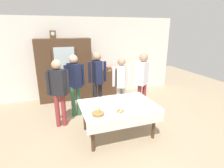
{
  "coord_description": "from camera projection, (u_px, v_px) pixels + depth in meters",
  "views": [
    {
      "loc": [
        -1.3,
        -3.58,
        2.33
      ],
      "look_at": [
        0.0,
        0.2,
        1.08
      ],
      "focal_mm": 28.71,
      "sensor_mm": 36.0,
      "label": 1
    }
  ],
  "objects": [
    {
      "name": "bread_basket",
      "position": [
        98.0,
        114.0,
        3.43
      ],
      "size": [
        0.24,
        0.24,
        0.16
      ],
      "color": "#9E7542",
      "rests_on": "dining_table"
    },
    {
      "name": "person_beside_shelf",
      "position": [
        121.0,
        80.0,
        4.92
      ],
      "size": [
        0.52,
        0.41,
        1.59
      ],
      "color": "silver",
      "rests_on": "ground"
    },
    {
      "name": "pastry_plate",
      "position": [
        120.0,
        112.0,
        3.55
      ],
      "size": [
        0.28,
        0.28,
        0.05
      ],
      "color": "white",
      "rests_on": "dining_table"
    },
    {
      "name": "tea_cup_mid_left",
      "position": [
        101.0,
        106.0,
        3.77
      ],
      "size": [
        0.13,
        0.13,
        0.06
      ],
      "color": "white",
      "rests_on": "dining_table"
    },
    {
      "name": "bookshelf_low",
      "position": [
        109.0,
        82.0,
        6.57
      ],
      "size": [
        1.07,
        0.35,
        0.88
      ],
      "color": "#4C3321",
      "rests_on": "ground"
    },
    {
      "name": "person_behind_table_right",
      "position": [
        97.0,
        76.0,
        5.02
      ],
      "size": [
        0.52,
        0.38,
        1.71
      ],
      "color": "#232328",
      "rests_on": "ground"
    },
    {
      "name": "spoon_mid_left",
      "position": [
        141.0,
        103.0,
        3.98
      ],
      "size": [
        0.12,
        0.02,
        0.01
      ],
      "color": "silver",
      "rests_on": "dining_table"
    },
    {
      "name": "tea_cup_center",
      "position": [
        116.0,
        101.0,
        4.06
      ],
      "size": [
        0.13,
        0.13,
        0.06
      ],
      "color": "white",
      "rests_on": "dining_table"
    },
    {
      "name": "person_by_cabinet",
      "position": [
        75.0,
        80.0,
        4.72
      ],
      "size": [
        0.52,
        0.41,
        1.69
      ],
      "color": "#33704C",
      "rests_on": "ground"
    },
    {
      "name": "wall_cabinet",
      "position": [
        65.0,
        70.0,
        5.88
      ],
      "size": [
        1.72,
        0.46,
        2.03
      ],
      "color": "#4C3321",
      "rests_on": "ground"
    },
    {
      "name": "dining_table",
      "position": [
        118.0,
        109.0,
        3.93
      ],
      "size": [
        1.63,
        1.12,
        0.73
      ],
      "color": "#4C3321",
      "rests_on": "ground"
    },
    {
      "name": "person_near_right_end",
      "position": [
        143.0,
        77.0,
        4.91
      ],
      "size": [
        0.52,
        0.38,
        1.71
      ],
      "color": "#933338",
      "rests_on": "ground"
    },
    {
      "name": "person_behind_table_left",
      "position": [
        58.0,
        87.0,
        4.19
      ],
      "size": [
        0.52,
        0.36,
        1.66
      ],
      "color": "#933338",
      "rests_on": "ground"
    },
    {
      "name": "back_wall",
      "position": [
        90.0,
        57.0,
        6.32
      ],
      "size": [
        6.4,
        0.1,
        2.7
      ],
      "primitive_type": "cube",
      "color": "silver",
      "rests_on": "ground"
    },
    {
      "name": "spoon_mid_right",
      "position": [
        100.0,
        99.0,
        4.19
      ],
      "size": [
        0.12,
        0.02,
        0.01
      ],
      "color": "silver",
      "rests_on": "dining_table"
    },
    {
      "name": "tea_cup_near_right",
      "position": [
        114.0,
        105.0,
        3.81
      ],
      "size": [
        0.13,
        0.13,
        0.06
      ],
      "color": "white",
      "rests_on": "dining_table"
    },
    {
      "name": "ground_plane",
      "position": [
        115.0,
        129.0,
        4.33
      ],
      "size": [
        12.0,
        12.0,
        0.0
      ],
      "primitive_type": "plane",
      "color": "tan",
      "rests_on": "ground"
    },
    {
      "name": "tea_cup_far_right",
      "position": [
        140.0,
        96.0,
        4.31
      ],
      "size": [
        0.13,
        0.13,
        0.06
      ],
      "color": "white",
      "rests_on": "dining_table"
    },
    {
      "name": "spoon_front_edge",
      "position": [
        110.0,
        99.0,
        4.2
      ],
      "size": [
        0.12,
        0.02,
        0.01
      ],
      "color": "silver",
      "rests_on": "dining_table"
    },
    {
      "name": "tea_cup_front_edge",
      "position": [
        126.0,
        96.0,
        4.33
      ],
      "size": [
        0.13,
        0.13,
        0.06
      ],
      "color": "white",
      "rests_on": "dining_table"
    },
    {
      "name": "book_stack",
      "position": [
        109.0,
        69.0,
        6.42
      ],
      "size": [
        0.17,
        0.23,
        0.12
      ],
      "color": "#B29333",
      "rests_on": "bookshelf_low"
    },
    {
      "name": "mantel_clock",
      "position": [
        53.0,
        35.0,
        5.45
      ],
      "size": [
        0.18,
        0.11,
        0.24
      ],
      "color": "brown",
      "rests_on": "wall_cabinet"
    },
    {
      "name": "tea_cup_near_left",
      "position": [
        145.0,
        107.0,
        3.75
      ],
      "size": [
        0.13,
        0.13,
        0.06
      ],
      "color": "white",
      "rests_on": "dining_table"
    }
  ]
}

